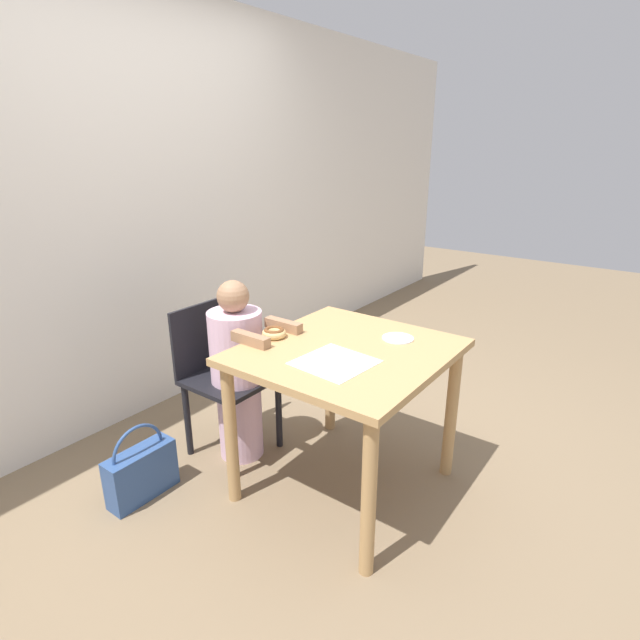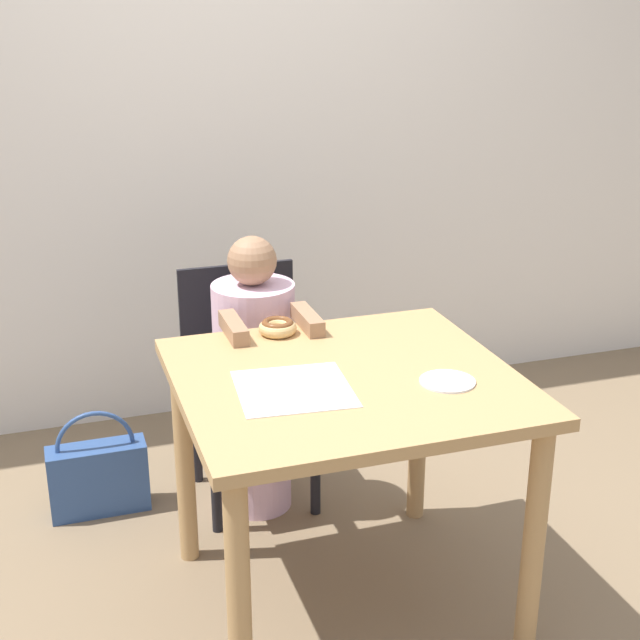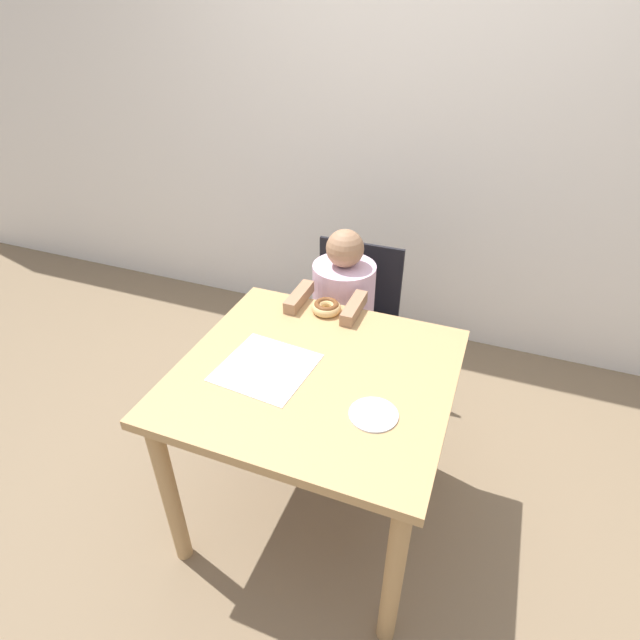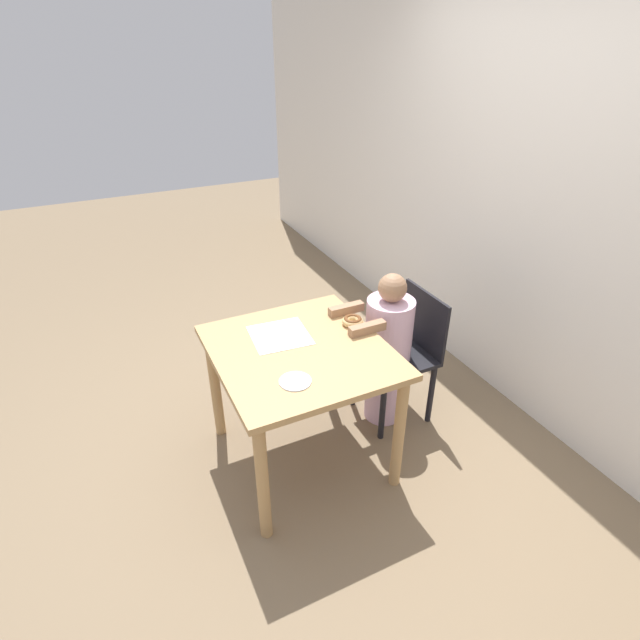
% 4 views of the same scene
% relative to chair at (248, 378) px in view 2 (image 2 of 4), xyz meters
% --- Properties ---
extents(ground_plane, '(12.00, 12.00, 0.00)m').
position_rel_chair_xyz_m(ground_plane, '(0.11, -0.73, -0.45)').
color(ground_plane, '#7A664C').
extents(wall_back, '(8.00, 0.05, 2.50)m').
position_rel_chair_xyz_m(wall_back, '(0.11, 0.76, 0.80)').
color(wall_back, silver).
rests_on(wall_back, ground_plane).
extents(dining_table, '(0.92, 0.87, 0.75)m').
position_rel_chair_xyz_m(dining_table, '(0.11, -0.73, 0.18)').
color(dining_table, tan).
rests_on(dining_table, ground_plane).
extents(chair, '(0.42, 0.42, 0.83)m').
position_rel_chair_xyz_m(chair, '(0.00, 0.00, 0.00)').
color(chair, black).
rests_on(chair, ground_plane).
extents(child_figure, '(0.29, 0.47, 1.00)m').
position_rel_chair_xyz_m(child_figure, '(0.00, -0.12, 0.04)').
color(child_figure, silver).
rests_on(child_figure, ground_plane).
extents(donut, '(0.12, 0.12, 0.05)m').
position_rel_chair_xyz_m(donut, '(0.01, -0.37, 0.33)').
color(donut, '#DBB270').
rests_on(donut, dining_table).
extents(napkin, '(0.32, 0.32, 0.00)m').
position_rel_chair_xyz_m(napkin, '(-0.06, -0.77, 0.30)').
color(napkin, white).
rests_on(napkin, dining_table).
extents(handbag, '(0.34, 0.12, 0.39)m').
position_rel_chair_xyz_m(handbag, '(-0.55, 0.02, -0.31)').
color(handbag, '#2D4C84').
rests_on(handbag, ground_plane).
extents(plate, '(0.15, 0.15, 0.01)m').
position_rel_chair_xyz_m(plate, '(0.35, -0.86, 0.31)').
color(plate, silver).
rests_on(plate, dining_table).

